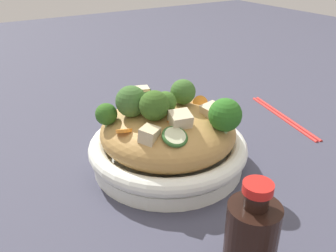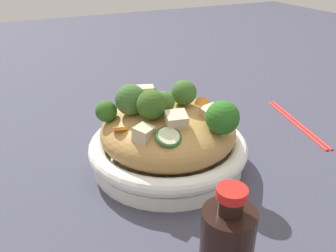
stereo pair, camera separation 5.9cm
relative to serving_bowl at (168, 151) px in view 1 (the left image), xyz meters
name	(u,v)px [view 1 (the left image)]	position (x,y,z in m)	size (l,w,h in m)	color
ground_plane	(168,164)	(0.00, 0.00, -0.03)	(3.00, 3.00, 0.00)	#3D3E4E
serving_bowl	(168,151)	(0.00, 0.00, 0.00)	(0.27, 0.27, 0.05)	white
noodle_heap	(168,131)	(0.00, 0.00, 0.04)	(0.22, 0.22, 0.09)	#B58848
broccoli_florets	(168,106)	(-0.01, -0.02, 0.09)	(0.20, 0.17, 0.08)	#8FB272
carrot_coins	(172,116)	(-0.01, -0.02, 0.08)	(0.18, 0.07, 0.03)	orange
zucchini_slices	(146,111)	(-0.03, 0.02, 0.07)	(0.09, 0.20, 0.04)	beige
chicken_chunks	(166,111)	(0.00, 0.00, 0.08)	(0.15, 0.18, 0.04)	beige
soy_sauce_bottle	(251,241)	(-0.05, -0.25, 0.03)	(0.06, 0.06, 0.13)	black
chopsticks_pair	(284,116)	(0.32, 0.03, -0.02)	(0.07, 0.23, 0.01)	red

